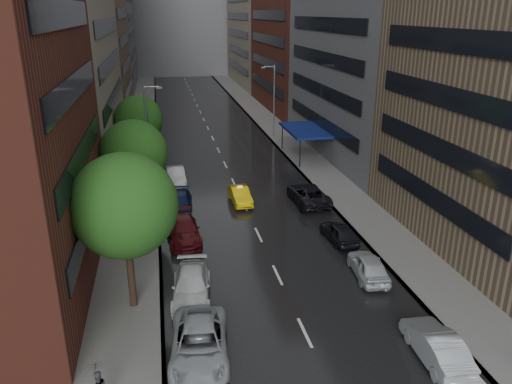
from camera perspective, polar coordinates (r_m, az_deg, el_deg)
road at (r=68.57m, az=-5.34°, el=6.93°), size 14.00×140.00×0.01m
sidewalk_left at (r=68.28m, az=-12.92°, el=6.52°), size 4.00×140.00×0.15m
sidewalk_right at (r=69.98m, az=2.06°, el=7.33°), size 4.00×140.00×0.15m
buildings_left at (r=75.76m, az=-18.57°, el=19.47°), size 8.00×108.00×38.00m
buildings_right at (r=76.30m, az=5.67°, el=19.62°), size 8.05×109.10×36.00m
building_far at (r=134.66m, az=-8.81°, el=20.03°), size 40.00×14.00×32.00m
tree_near at (r=26.37m, az=-14.81°, el=-1.55°), size 5.51×5.51×8.79m
tree_mid at (r=38.12m, az=-13.81°, el=4.30°), size 5.01×5.01×7.98m
tree_far at (r=51.53m, az=-13.26°, el=8.06°), size 4.78×4.78×7.62m
taxi at (r=42.31m, az=-1.84°, el=-0.37°), size 1.66×4.23×1.37m
parked_cars_left at (r=33.27m, az=-8.02°, el=-6.30°), size 3.23×31.16×1.61m
parked_cars_right at (r=35.35m, az=9.78°, el=-4.78°), size 2.80×25.90×1.58m
ped_black_umbrella at (r=22.38m, az=-17.70°, el=-19.88°), size 1.01×0.98×2.09m
street_lamp_left at (r=47.68m, az=-12.29°, el=6.80°), size 1.74×0.22×9.00m
street_lamp_right at (r=64.00m, az=2.00°, el=10.53°), size 1.74×0.22×9.00m
awning at (r=55.16m, az=5.61°, el=7.05°), size 4.00×8.00×3.12m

